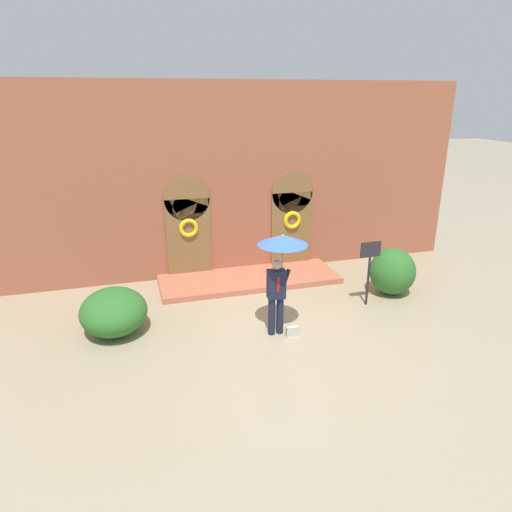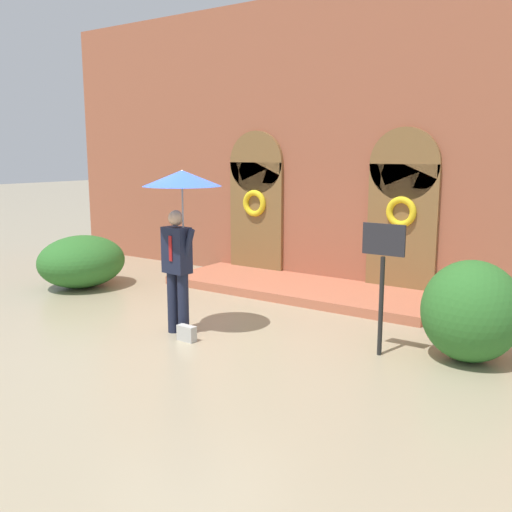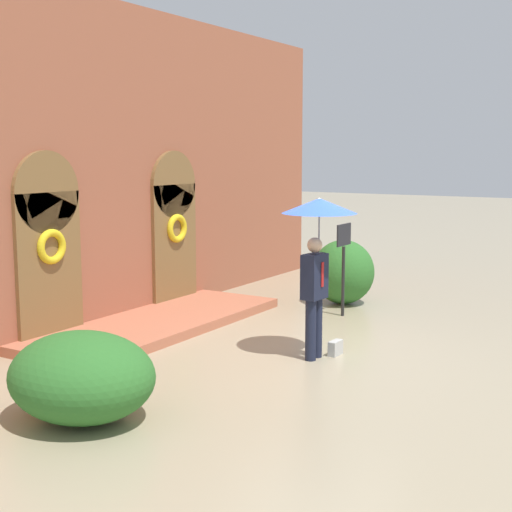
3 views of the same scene
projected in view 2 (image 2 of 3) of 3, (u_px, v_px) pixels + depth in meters
ground_plane at (195, 334)px, 8.26m from camera, size 80.00×80.00×0.00m
building_facade at (330, 149)px, 11.15m from camera, size 14.00×2.30×5.60m
person_with_umbrella at (181, 203)px, 7.93m from camera, size 1.10×1.10×2.36m
handbag at (187, 333)px, 7.96m from camera, size 0.28×0.13×0.22m
sign_post at (383, 267)px, 7.22m from camera, size 0.56×0.06×1.72m
shrub_left at (82, 261)px, 11.13m from camera, size 1.52×1.75×1.01m
shrub_right at (471, 311)px, 7.13m from camera, size 1.23×1.25×1.29m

